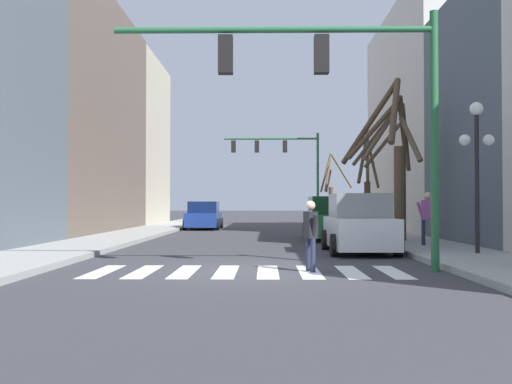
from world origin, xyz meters
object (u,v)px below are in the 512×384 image
(traffic_signal_near, at_px, (336,81))
(car_parked_right_mid, at_px, (204,216))
(street_tree_right_mid, at_px, (398,170))
(street_lamp_right_corner, at_px, (477,146))
(car_parked_right_near, at_px, (331,220))
(car_at_intersection, at_px, (359,225))
(traffic_signal_far, at_px, (283,157))
(street_tree_right_far, at_px, (392,159))
(pedestrian_waiting_at_curb, at_px, (428,214))
(street_tree_left_far, at_px, (331,191))
(pedestrian_near_right_corner, at_px, (372,212))
(street_tree_left_near, at_px, (367,184))
(pedestrian_on_right_sidewalk, at_px, (311,230))

(traffic_signal_near, relative_size, car_parked_right_mid, 1.69)
(street_tree_right_mid, bearing_deg, street_lamp_right_corner, -82.03)
(street_tree_right_mid, bearing_deg, car_parked_right_near, 128.80)
(car_at_intersection, xyz_separation_m, street_tree_right_mid, (2.06, 4.05, 1.92))
(car_parked_right_near, xyz_separation_m, car_parked_right_mid, (-6.33, 10.00, -0.07))
(traffic_signal_far, xyz_separation_m, street_tree_right_far, (3.35, -20.40, -1.70))
(street_tree_right_mid, bearing_deg, pedestrian_waiting_at_curb, -83.59)
(street_lamp_right_corner, bearing_deg, street_tree_right_far, 101.25)
(car_at_intersection, relative_size, street_tree_left_far, 0.78)
(car_parked_right_near, bearing_deg, street_lamp_right_corner, -160.86)
(car_parked_right_near, bearing_deg, street_tree_left_far, -6.13)
(pedestrian_near_right_corner, distance_m, street_tree_left_near, 3.15)
(car_parked_right_near, xyz_separation_m, street_tree_right_far, (1.87, -3.02, 2.29))
(pedestrian_near_right_corner, xyz_separation_m, street_tree_left_far, (0.10, 18.76, 1.37))
(car_parked_right_near, bearing_deg, pedestrian_near_right_corner, -34.36)
(pedestrian_on_right_sidewalk, height_order, street_tree_left_far, street_tree_left_far)
(pedestrian_waiting_at_curb, distance_m, street_tree_right_far, 3.25)
(street_tree_left_far, distance_m, street_tree_left_near, 15.95)
(pedestrian_near_right_corner, bearing_deg, street_tree_right_far, 80.11)
(traffic_signal_near, distance_m, car_at_intersection, 6.15)
(pedestrian_near_right_corner, relative_size, street_tree_left_near, 0.31)
(car_at_intersection, xyz_separation_m, car_parked_right_near, (-0.09, 6.73, 0.00))
(traffic_signal_near, relative_size, pedestrian_waiting_at_curb, 4.16)
(car_parked_right_near, relative_size, street_tree_left_near, 0.88)
(traffic_signal_near, xyz_separation_m, street_tree_right_far, (3.06, 8.70, -1.05))
(street_tree_right_far, bearing_deg, street_lamp_right_corner, -78.75)
(car_parked_right_mid, xyz_separation_m, pedestrian_on_right_sidewalk, (4.58, -21.80, 0.16))
(car_at_intersection, distance_m, car_parked_right_mid, 17.92)
(pedestrian_waiting_at_curb, relative_size, street_tree_left_far, 0.32)
(car_at_intersection, bearing_deg, street_tree_right_far, -25.73)
(pedestrian_waiting_at_curb, bearing_deg, traffic_signal_near, 84.05)
(street_lamp_right_corner, bearing_deg, street_tree_left_far, 91.13)
(pedestrian_near_right_corner, bearing_deg, pedestrian_waiting_at_curb, 85.02)
(pedestrian_on_right_sidewalk, distance_m, pedestrian_near_right_corner, 15.66)
(street_lamp_right_corner, height_order, car_parked_right_mid, street_lamp_right_corner)
(traffic_signal_far, bearing_deg, pedestrian_near_right_corner, -75.06)
(traffic_signal_near, height_order, street_tree_right_far, street_tree_right_far)
(car_parked_right_near, xyz_separation_m, pedestrian_on_right_sidewalk, (-1.75, -11.80, 0.09))
(pedestrian_waiting_at_curb, distance_m, street_tree_left_near, 11.78)
(car_at_intersection, bearing_deg, car_parked_right_mid, 21.00)
(traffic_signal_near, xyz_separation_m, car_at_intersection, (1.27, 5.00, -3.35))
(car_at_intersection, distance_m, pedestrian_waiting_at_curb, 2.68)
(traffic_signal_far, height_order, pedestrian_waiting_at_curb, traffic_signal_far)
(street_tree_left_near, bearing_deg, street_lamp_right_corner, -88.23)
(pedestrian_near_right_corner, relative_size, street_tree_right_mid, 0.32)
(street_lamp_right_corner, xyz_separation_m, car_parked_right_mid, (-9.31, 18.59, -2.29))
(street_tree_left_near, bearing_deg, car_parked_right_mid, 156.47)
(street_lamp_right_corner, distance_m, car_at_intersection, 4.09)
(traffic_signal_far, relative_size, pedestrian_on_right_sidewalk, 4.35)
(traffic_signal_near, xyz_separation_m, traffic_signal_far, (-0.29, 29.11, 0.64))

